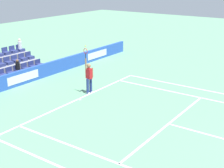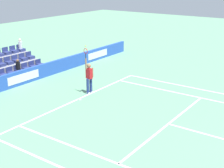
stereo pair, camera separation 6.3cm
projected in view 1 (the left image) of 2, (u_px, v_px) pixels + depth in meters
The scene contains 8 objects.
line_baseline at pixel (78, 99), 18.04m from camera, with size 10.97×0.10×0.01m, color white.
line_service at pixel (169, 124), 15.06m from camera, with size 8.23×0.10×0.01m, color white.
line_singles_sideline_left at pixel (130, 168), 11.61m from camera, with size 0.10×11.89×0.01m, color white.
line_singles_sideline_right at pixel (209, 99), 18.01m from camera, with size 0.10×11.89×0.01m, color white.
line_doubles_sideline_right at pixel (217, 92), 19.07m from camera, with size 0.10×11.89×0.01m, color white.
line_centre_mark at pixel (80, 100), 17.99m from camera, with size 0.10×0.20×0.01m, color white.
sponsor_barrier at pixel (22, 77), 20.38m from camera, with size 22.80×0.22×0.92m.
tennis_player at pixel (89, 77), 18.65m from camera, with size 0.52×0.39×2.85m.
Camera 1 is at (12.72, -0.69, 6.54)m, focal length 52.30 mm.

